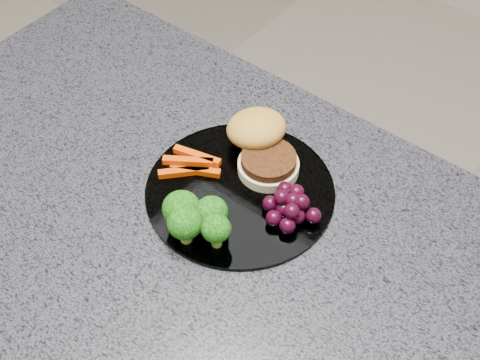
# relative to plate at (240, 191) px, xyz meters

# --- Properties ---
(countertop) EXTENTS (1.20, 0.60, 0.04)m
(countertop) POSITION_rel_plate_xyz_m (0.07, -0.07, -0.02)
(countertop) COLOR #44434C
(countertop) RESTS_ON island_cabinet
(plate) EXTENTS (0.26, 0.26, 0.01)m
(plate) POSITION_rel_plate_xyz_m (0.00, 0.00, 0.00)
(plate) COLOR white
(plate) RESTS_ON countertop
(burger) EXTENTS (0.16, 0.14, 0.05)m
(burger) POSITION_rel_plate_xyz_m (-0.02, 0.07, 0.02)
(burger) COLOR beige
(burger) RESTS_ON plate
(carrot_sticks) EXTENTS (0.08, 0.08, 0.02)m
(carrot_sticks) POSITION_rel_plate_xyz_m (-0.08, -0.01, 0.01)
(carrot_sticks) COLOR #CD3D03
(carrot_sticks) RESTS_ON plate
(broccoli) EXTENTS (0.10, 0.08, 0.06)m
(broccoli) POSITION_rel_plate_xyz_m (0.00, -0.09, 0.04)
(broccoli) COLOR olive
(broccoli) RESTS_ON plate
(grape_bunch) EXTENTS (0.08, 0.07, 0.04)m
(grape_bunch) POSITION_rel_plate_xyz_m (0.08, 0.01, 0.02)
(grape_bunch) COLOR black
(grape_bunch) RESTS_ON plate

